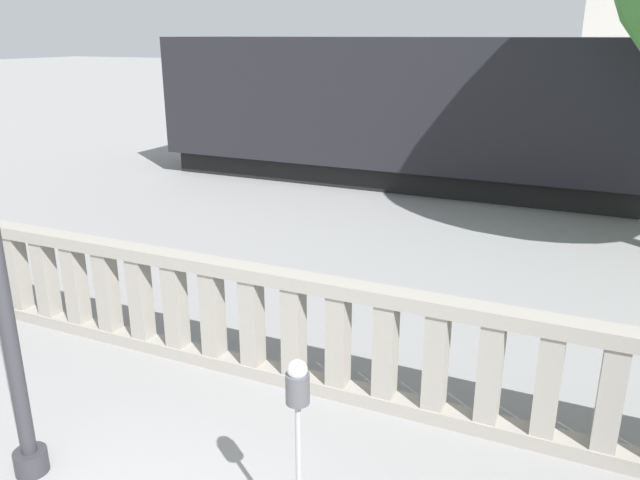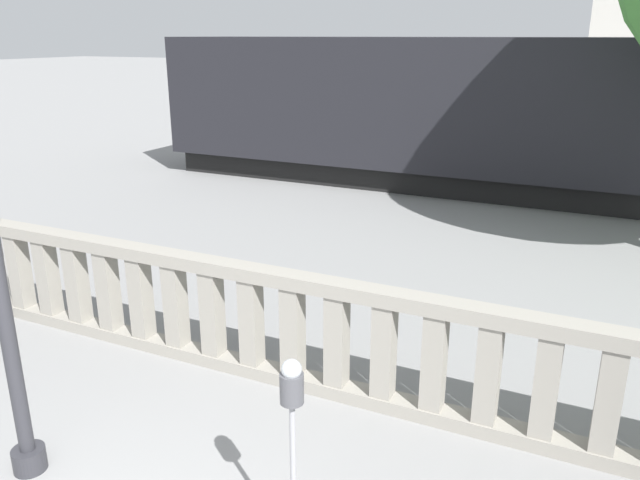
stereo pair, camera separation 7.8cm
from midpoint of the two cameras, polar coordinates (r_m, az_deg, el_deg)
balustrade at (r=6.38m, az=-2.16°, el=-8.25°), size 16.14×0.24×1.24m
parking_meter at (r=4.16m, az=-2.02°, el=-14.67°), size 0.16×0.16×1.51m
train_near at (r=14.55m, az=20.97°, el=10.54°), size 18.12×2.72×4.01m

